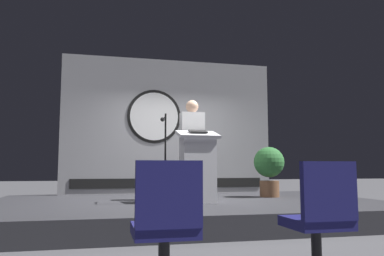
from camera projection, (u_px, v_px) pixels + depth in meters
name	position (u px, v px, depth m)	size (l,w,h in m)	color
ground_plane	(188.00, 219.00, 6.26)	(40.00, 40.00, 0.00)	#4C4C51
stage_platform	(188.00, 210.00, 6.28)	(6.40, 4.00, 0.30)	#333338
banner_display	(169.00, 126.00, 8.23)	(4.53, 0.12, 2.89)	#9E9EA3
podium	(198.00, 167.00, 6.02)	(0.64, 0.50, 1.16)	silver
speaker_person	(192.00, 148.00, 6.52)	(0.40, 0.26, 1.71)	black
microphone_stand	(165.00, 173.00, 5.78)	(0.24, 0.48, 1.37)	black
potted_plant	(269.00, 167.00, 7.16)	(0.57, 0.57, 0.94)	brown
audience_chair_left	(321.00, 213.00, 2.93)	(0.44, 0.45, 0.89)	black
audience_chair_right	(166.00, 219.00, 2.58)	(0.44, 0.45, 0.89)	black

